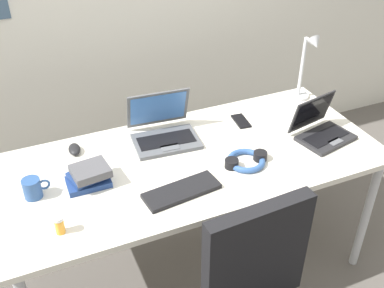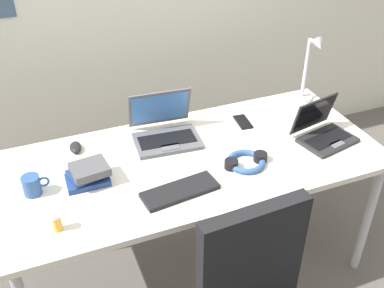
{
  "view_description": "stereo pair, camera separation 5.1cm",
  "coord_description": "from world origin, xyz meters",
  "px_view_note": "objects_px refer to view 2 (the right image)",
  "views": [
    {
      "loc": [
        -0.7,
        -1.61,
        2.02
      ],
      "look_at": [
        0.0,
        0.0,
        0.82
      ],
      "focal_mm": 43.37,
      "sensor_mm": 36.0,
      "label": 1
    },
    {
      "loc": [
        -0.65,
        -1.63,
        2.02
      ],
      "look_at": [
        0.0,
        0.0,
        0.82
      ],
      "focal_mm": 43.37,
      "sensor_mm": 36.0,
      "label": 2
    }
  ],
  "objects_px": {
    "external_keyboard": "(180,191)",
    "computer_mouse": "(76,147)",
    "cell_phone": "(243,122)",
    "pill_bottle": "(57,222)",
    "book_stack": "(88,174)",
    "laptop_mid_desk": "(165,131)",
    "laptop_near_mouse": "(323,132)",
    "headphones": "(246,161)",
    "desk_lamp": "(310,69)",
    "coffee_mug": "(32,185)"
  },
  "relations": [
    {
      "from": "external_keyboard",
      "to": "computer_mouse",
      "type": "height_order",
      "value": "computer_mouse"
    },
    {
      "from": "cell_phone",
      "to": "pill_bottle",
      "type": "height_order",
      "value": "pill_bottle"
    },
    {
      "from": "pill_bottle",
      "to": "book_stack",
      "type": "xyz_separation_m",
      "value": [
        0.17,
        0.25,
        0.0
      ]
    },
    {
      "from": "laptop_mid_desk",
      "to": "pill_bottle",
      "type": "xyz_separation_m",
      "value": [
        -0.59,
        -0.45,
        -0.01
      ]
    },
    {
      "from": "laptop_near_mouse",
      "to": "headphones",
      "type": "distance_m",
      "value": 0.45
    },
    {
      "from": "desk_lamp",
      "to": "external_keyboard",
      "type": "relative_size",
      "value": 1.21
    },
    {
      "from": "cell_phone",
      "to": "headphones",
      "type": "height_order",
      "value": "headphones"
    },
    {
      "from": "laptop_mid_desk",
      "to": "laptop_near_mouse",
      "type": "height_order",
      "value": "laptop_mid_desk"
    },
    {
      "from": "computer_mouse",
      "to": "book_stack",
      "type": "bearing_deg",
      "value": -82.24
    },
    {
      "from": "laptop_mid_desk",
      "to": "coffee_mug",
      "type": "height_order",
      "value": "laptop_mid_desk"
    },
    {
      "from": "external_keyboard",
      "to": "coffee_mug",
      "type": "relative_size",
      "value": 2.92
    },
    {
      "from": "computer_mouse",
      "to": "headphones",
      "type": "xyz_separation_m",
      "value": [
        0.71,
        -0.4,
        -0.0
      ]
    },
    {
      "from": "cell_phone",
      "to": "coffee_mug",
      "type": "distance_m",
      "value": 1.1
    },
    {
      "from": "pill_bottle",
      "to": "book_stack",
      "type": "bearing_deg",
      "value": 55.33
    },
    {
      "from": "laptop_mid_desk",
      "to": "computer_mouse",
      "type": "bearing_deg",
      "value": 171.92
    },
    {
      "from": "laptop_near_mouse",
      "to": "cell_phone",
      "type": "height_order",
      "value": "laptop_near_mouse"
    },
    {
      "from": "desk_lamp",
      "to": "external_keyboard",
      "type": "bearing_deg",
      "value": -152.53
    },
    {
      "from": "book_stack",
      "to": "external_keyboard",
      "type": "bearing_deg",
      "value": -32.4
    },
    {
      "from": "computer_mouse",
      "to": "cell_phone",
      "type": "bearing_deg",
      "value": 0.2
    },
    {
      "from": "headphones",
      "to": "pill_bottle",
      "type": "xyz_separation_m",
      "value": [
        -0.87,
        -0.11,
        0.03
      ]
    },
    {
      "from": "desk_lamp",
      "to": "external_keyboard",
      "type": "xyz_separation_m",
      "value": [
        -0.94,
        -0.49,
        -0.19
      ]
    },
    {
      "from": "computer_mouse",
      "to": "cell_phone",
      "type": "xyz_separation_m",
      "value": [
        0.86,
        -0.07,
        -0.01
      ]
    },
    {
      "from": "external_keyboard",
      "to": "computer_mouse",
      "type": "xyz_separation_m",
      "value": [
        -0.35,
        0.48,
        0.01
      ]
    },
    {
      "from": "laptop_near_mouse",
      "to": "external_keyboard",
      "type": "distance_m",
      "value": 0.81
    },
    {
      "from": "pill_bottle",
      "to": "book_stack",
      "type": "distance_m",
      "value": 0.3
    },
    {
      "from": "laptop_near_mouse",
      "to": "headphones",
      "type": "xyz_separation_m",
      "value": [
        -0.45,
        -0.05,
        -0.03
      ]
    },
    {
      "from": "laptop_mid_desk",
      "to": "headphones",
      "type": "relative_size",
      "value": 1.57
    },
    {
      "from": "laptop_near_mouse",
      "to": "book_stack",
      "type": "relative_size",
      "value": 1.6
    },
    {
      "from": "laptop_mid_desk",
      "to": "book_stack",
      "type": "distance_m",
      "value": 0.47
    },
    {
      "from": "desk_lamp",
      "to": "book_stack",
      "type": "distance_m",
      "value": 1.32
    },
    {
      "from": "laptop_near_mouse",
      "to": "laptop_mid_desk",
      "type": "bearing_deg",
      "value": 157.89
    },
    {
      "from": "desk_lamp",
      "to": "computer_mouse",
      "type": "xyz_separation_m",
      "value": [
        -1.29,
        -0.01,
        -0.18
      ]
    },
    {
      "from": "desk_lamp",
      "to": "headphones",
      "type": "relative_size",
      "value": 1.87
    },
    {
      "from": "laptop_mid_desk",
      "to": "desk_lamp",
      "type": "bearing_deg",
      "value": 4.61
    },
    {
      "from": "laptop_near_mouse",
      "to": "computer_mouse",
      "type": "distance_m",
      "value": 1.21
    },
    {
      "from": "laptop_near_mouse",
      "to": "coffee_mug",
      "type": "relative_size",
      "value": 2.71
    },
    {
      "from": "external_keyboard",
      "to": "cell_phone",
      "type": "xyz_separation_m",
      "value": [
        0.51,
        0.41,
        -0.01
      ]
    },
    {
      "from": "headphones",
      "to": "pill_bottle",
      "type": "distance_m",
      "value": 0.87
    },
    {
      "from": "cell_phone",
      "to": "pill_bottle",
      "type": "distance_m",
      "value": 1.11
    },
    {
      "from": "laptop_near_mouse",
      "to": "headphones",
      "type": "relative_size",
      "value": 1.43
    },
    {
      "from": "desk_lamp",
      "to": "laptop_mid_desk",
      "type": "height_order",
      "value": "desk_lamp"
    },
    {
      "from": "book_stack",
      "to": "pill_bottle",
      "type": "bearing_deg",
      "value": -124.67
    },
    {
      "from": "laptop_near_mouse",
      "to": "cell_phone",
      "type": "distance_m",
      "value": 0.41
    },
    {
      "from": "headphones",
      "to": "coffee_mug",
      "type": "relative_size",
      "value": 1.89
    },
    {
      "from": "computer_mouse",
      "to": "cell_phone",
      "type": "distance_m",
      "value": 0.86
    },
    {
      "from": "cell_phone",
      "to": "pill_bottle",
      "type": "bearing_deg",
      "value": -150.93
    },
    {
      "from": "desk_lamp",
      "to": "headphones",
      "type": "height_order",
      "value": "desk_lamp"
    },
    {
      "from": "external_keyboard",
      "to": "pill_bottle",
      "type": "xyz_separation_m",
      "value": [
        -0.51,
        -0.03,
        0.03
      ]
    },
    {
      "from": "pill_bottle",
      "to": "coffee_mug",
      "type": "bearing_deg",
      "value": 103.84
    },
    {
      "from": "laptop_mid_desk",
      "to": "coffee_mug",
      "type": "distance_m",
      "value": 0.68
    }
  ]
}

